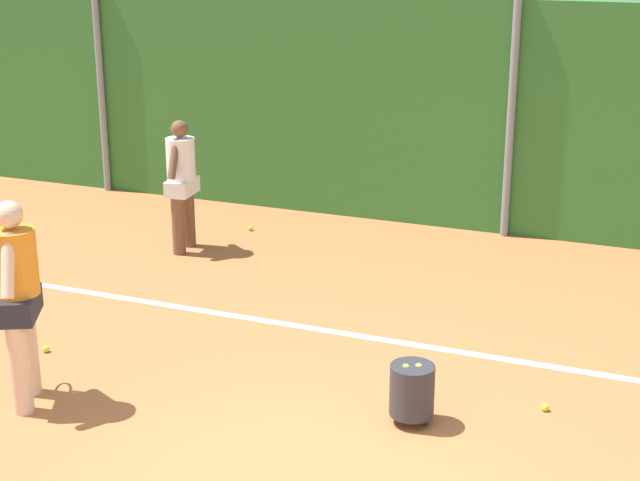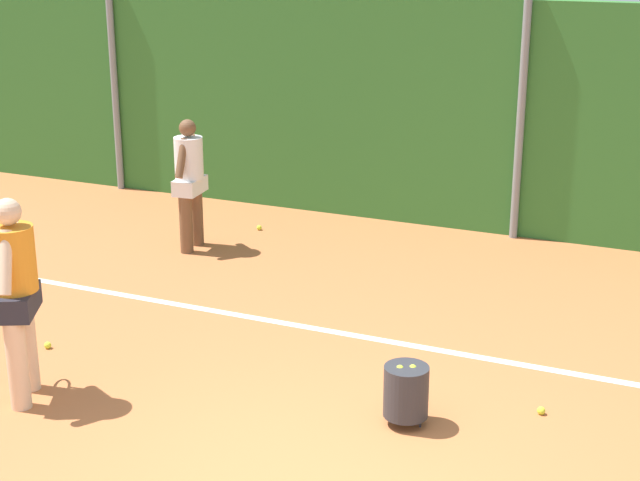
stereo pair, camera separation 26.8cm
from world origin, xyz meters
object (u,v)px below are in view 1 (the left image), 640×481
Objects in this scene: tennis_ball_0 at (250,228)px; tennis_ball_3 at (46,349)px; player_backcourt_far at (182,178)px; player_foreground_near at (17,293)px; ball_hopper at (412,390)px; tennis_ball_5 at (25,324)px; tennis_ball_1 at (545,407)px.

tennis_ball_3 is at bearing -91.66° from tennis_ball_0.
tennis_ball_3 is (0.29, -3.12, -0.87)m from player_backcourt_far.
player_foreground_near is 5.10m from tennis_ball_0.
player_backcourt_far is 5.00m from ball_hopper.
player_backcourt_far is 3.13× the size of ball_hopper.
tennis_ball_0 is at bearing 79.63° from tennis_ball_5.
tennis_ball_0 is (-0.36, 5.00, -0.95)m from player_foreground_near.
ball_hopper reaches higher than tennis_ball_0.
player_foreground_near reaches higher than player_backcourt_far.
player_backcourt_far is at bearing -112.33° from tennis_ball_0.
tennis_ball_0 is at bearing -23.28° from player_foreground_near.
tennis_ball_1 is at bearing -97.57° from player_foreground_near.
player_backcourt_far is at bearing 95.32° from tennis_ball_3.
ball_hopper is (3.08, 0.86, -0.69)m from player_foreground_near.
player_backcourt_far is at bearing -16.50° from player_foreground_near.
tennis_ball_5 is (-1.04, 1.28, -0.95)m from player_foreground_near.
player_backcourt_far reaches higher than tennis_ball_1.
tennis_ball_1 is (4.04, 1.45, -0.95)m from player_foreground_near.
ball_hopper is 7.78× the size of tennis_ball_3.
player_foreground_near is 1.90m from tennis_ball_5.
ball_hopper is 4.15m from tennis_ball_5.
player_backcourt_far is 5.51m from tennis_ball_1.
tennis_ball_1 is (4.81, -2.54, -0.87)m from player_backcourt_far.
ball_hopper is 7.78× the size of tennis_ball_0.
player_foreground_near is 26.47× the size of tennis_ball_5.
player_backcourt_far is 1.39m from tennis_ball_0.
tennis_ball_0 is at bearing 88.34° from tennis_ball_3.
ball_hopper is 7.78× the size of tennis_ball_1.
tennis_ball_1 and tennis_ball_5 have the same top height.
tennis_ball_1 is at bearing 7.31° from tennis_ball_3.
tennis_ball_5 is at bearing 144.29° from tennis_ball_3.
tennis_ball_1 is 5.08m from tennis_ball_5.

